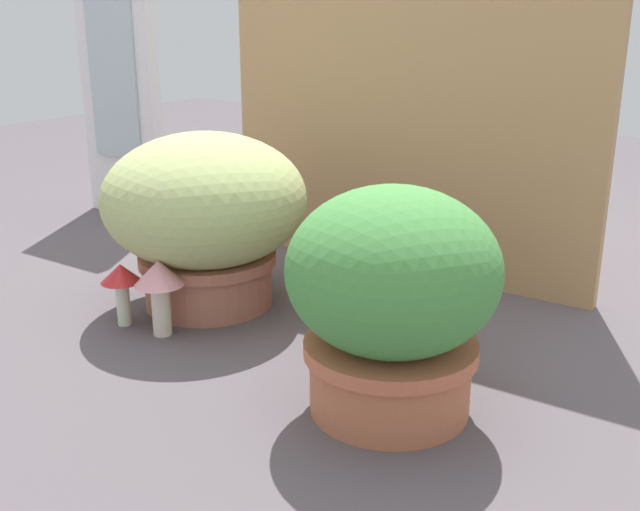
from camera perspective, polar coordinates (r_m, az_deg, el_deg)
The scene contains 8 objects.
ground_plane at distance 1.55m, azimuth -3.38°, elevation -6.32°, with size 6.00×6.00×0.00m, color #534C51.
cardboard_backdrop at distance 1.88m, azimuth 6.32°, elevation 11.92°, with size 0.99×0.03×0.88m, color tan.
window_panel_white at distance 2.48m, azimuth -14.77°, elevation 12.33°, with size 0.31×0.05×0.82m.
grass_planter at distance 1.68m, azimuth -8.54°, elevation 3.19°, with size 0.45×0.45×0.39m.
leafy_planter at distance 1.22m, azimuth 5.41°, elevation -3.04°, with size 0.34×0.34×0.38m.
cat at distance 1.56m, azimuth 5.05°, elevation -1.37°, with size 0.30×0.36×0.32m.
mushroom_ornament_pink at distance 1.57m, azimuth -11.90°, elevation -1.89°, with size 0.10×0.10×0.16m.
mushroom_ornament_red at distance 1.64m, azimuth -14.61°, elevation -1.76°, with size 0.08×0.08×0.13m.
Camera 1 is at (0.87, -1.11, 0.65)m, focal length 42.89 mm.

